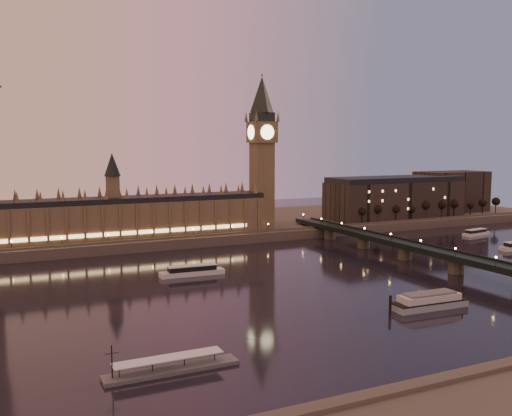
{
  "coord_description": "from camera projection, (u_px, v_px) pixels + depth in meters",
  "views": [
    {
      "loc": [
        -115.09,
        -224.83,
        63.52
      ],
      "look_at": [
        8.62,
        35.0,
        30.9
      ],
      "focal_mm": 40.0,
      "sensor_mm": 36.0,
      "label": 1
    }
  ],
  "objects": [
    {
      "name": "bare_tree_7",
      "position": [
        468.0,
        205.0,
        452.84
      ],
      "size": [
        5.96,
        5.96,
        12.13
      ],
      "color": "black",
      "rests_on": "ground"
    },
    {
      "name": "pontoon_pier",
      "position": [
        171.0,
        368.0,
        159.25
      ],
      "size": [
        38.46,
        6.41,
        10.25
      ],
      "color": "#595B5E",
      "rests_on": "ground"
    },
    {
      "name": "bare_tree_6",
      "position": [
        455.0,
        206.0,
        446.63
      ],
      "size": [
        5.96,
        5.96,
        12.13
      ],
      "color": "black",
      "rests_on": "ground"
    },
    {
      "name": "moored_barge",
      "position": [
        429.0,
        301.0,
        220.63
      ],
      "size": [
        36.04,
        10.07,
        6.61
      ],
      "rotation": [
        0.0,
        0.0,
        -0.04
      ],
      "color": "#8DA5B3",
      "rests_on": "ground"
    },
    {
      "name": "bare_tree_9",
      "position": [
        495.0,
        203.0,
        465.26
      ],
      "size": [
        5.96,
        5.96,
        12.13
      ],
      "color": "black",
      "rests_on": "ground"
    },
    {
      "name": "westminster_bridge",
      "position": [
        429.0,
        256.0,
        296.53
      ],
      "size": [
        13.2,
        260.0,
        15.3
      ],
      "color": "black",
      "rests_on": "ground"
    },
    {
      "name": "bare_tree_5",
      "position": [
        441.0,
        207.0,
        440.43
      ],
      "size": [
        5.96,
        5.96,
        12.13
      ],
      "color": "black",
      "rests_on": "ground"
    },
    {
      "name": "bare_tree_1",
      "position": [
        380.0,
        210.0,
        415.59
      ],
      "size": [
        5.96,
        5.96,
        12.13
      ],
      "color": "black",
      "rests_on": "ground"
    },
    {
      "name": "bare_tree_4",
      "position": [
        426.0,
        207.0,
        434.22
      ],
      "size": [
        5.96,
        5.96,
        12.13
      ],
      "color": "black",
      "rests_on": "ground"
    },
    {
      "name": "bare_tree_8",
      "position": [
        482.0,
        204.0,
        459.05
      ],
      "size": [
        5.96,
        5.96,
        12.13
      ],
      "color": "black",
      "rests_on": "ground"
    },
    {
      "name": "bare_tree_2",
      "position": [
        396.0,
        209.0,
        421.8
      ],
      "size": [
        5.96,
        5.96,
        12.13
      ],
      "color": "black",
      "rests_on": "ground"
    },
    {
      "name": "big_ben",
      "position": [
        262.0,
        143.0,
        382.42
      ],
      "size": [
        17.68,
        17.68,
        104.0
      ],
      "color": "brown",
      "rests_on": "ground"
    },
    {
      "name": "cruise_boat_b",
      "position": [
        476.0,
        233.0,
        396.2
      ],
      "size": [
        24.21,
        9.44,
        4.35
      ],
      "rotation": [
        0.0,
        0.0,
        0.15
      ],
      "color": "silver",
      "rests_on": "ground"
    },
    {
      "name": "bare_tree_3",
      "position": [
        411.0,
        208.0,
        428.01
      ],
      "size": [
        5.96,
        5.96,
        12.13
      ],
      "color": "black",
      "rests_on": "ground"
    },
    {
      "name": "bare_tree_0",
      "position": [
        363.0,
        211.0,
        409.38
      ],
      "size": [
        5.96,
        5.96,
        12.13
      ],
      "color": "black",
      "rests_on": "ground"
    },
    {
      "name": "far_embankment",
      "position": [
        206.0,
        226.0,
        418.53
      ],
      "size": [
        560.0,
        130.0,
        6.0
      ],
      "primitive_type": "cube",
      "color": "#423D35",
      "rests_on": "ground"
    },
    {
      "name": "ground",
      "position": [
        272.0,
        284.0,
        258.02
      ],
      "size": [
        700.0,
        700.0,
        0.0
      ],
      "primitive_type": "plane",
      "color": "black",
      "rests_on": "ground"
    },
    {
      "name": "city_block",
      "position": [
        414.0,
        195.0,
        456.25
      ],
      "size": [
        155.0,
        45.0,
        34.0
      ],
      "color": "black",
      "rests_on": "ground"
    },
    {
      "name": "palace_of_westminster",
      "position": [
        123.0,
        213.0,
        346.99
      ],
      "size": [
        180.0,
        26.62,
        52.0
      ],
      "color": "brown",
      "rests_on": "ground"
    },
    {
      "name": "cruise_boat_a",
      "position": [
        192.0,
        271.0,
        275.87
      ],
      "size": [
        31.78,
        8.73,
        5.03
      ],
      "rotation": [
        0.0,
        0.0,
        -0.06
      ],
      "color": "silver",
      "rests_on": "ground"
    }
  ]
}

